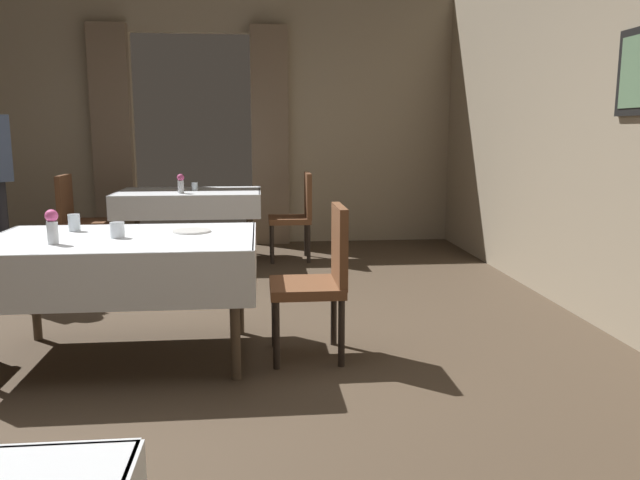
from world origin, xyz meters
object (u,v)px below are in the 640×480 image
Objects in this scene: chair_far_right at (297,212)px; glass_mid_c at (117,230)px; glass_far_b at (195,186)px; chair_mid_right at (320,274)px; flower_vase_mid at (52,226)px; flower_vase_far at (181,183)px; plate_mid_d at (192,231)px; dining_table_mid at (123,252)px; chair_far_left at (78,216)px; dining_table_far at (190,199)px; glass_mid_b at (74,223)px.

glass_mid_c is at bearing -113.10° from chair_far_right.
glass_far_b is at bearing 177.63° from chair_far_right.
chair_mid_right is 1.54m from flower_vase_mid.
flower_vase_far is at bearing -168.59° from chair_far_right.
glass_far_b is at bearing 95.18° from plate_mid_d.
glass_mid_c is 0.45m from plate_mid_d.
glass_mid_c is at bearing -156.53° from plate_mid_d.
plate_mid_d is at bearing 23.47° from glass_mid_c.
flower_vase_far is at bearing 98.29° from plate_mid_d.
dining_table_mid is 0.14m from glass_mid_c.
flower_vase_far reaches higher than plate_mid_d.
chair_mid_right is 1.00× the size of chair_far_right.
flower_vase_mid is (0.71, -2.99, 0.34)m from chair_far_left.
chair_mid_right is 3.15m from glass_far_b.
dining_table_far is 3.14m from chair_mid_right.
dining_table_far is at bearing 87.90° from glass_mid_c.
glass_far_b is at bearing 109.10° from chair_mid_right.
chair_mid_right is 3.92× the size of plate_mid_d.
chair_mid_right is 1.57m from glass_mid_b.
flower_vase_mid reaches higher than plate_mid_d.
flower_vase_far reaches higher than dining_table_mid.
flower_vase_mid is 0.46m from glass_mid_b.
dining_table_mid is at bearing 33.09° from flower_vase_mid.
flower_vase_far is at bearing -111.34° from glass_far_b.
dining_table_far is at bearing 77.70° from flower_vase_far.
chair_far_right is 1.00× the size of chair_far_left.
dining_table_mid is at bearing -113.05° from chair_far_right.
flower_vase_far reaches higher than dining_table_far.
chair_far_left is at bearing 103.30° from flower_vase_mid.
glass_mid_c reaches higher than dining_table_far.
plate_mid_d is at bearing -106.87° from chair_far_right.
dining_table_far is 2.74m from plate_mid_d.
dining_table_mid is at bearing -35.95° from glass_mid_b.
flower_vase_mid is at bearing -98.59° from glass_far_b.
flower_vase_mid reaches higher than glass_mid_b.
chair_far_right is at bearing 63.31° from flower_vase_mid.
glass_mid_b reaches higher than dining_table_far.
dining_table_far is at bearing 178.88° from chair_far_right.
glass_mid_b is (-0.01, 0.46, -0.05)m from flower_vase_mid.
chair_mid_right is at bearing -52.36° from chair_far_left.
glass_mid_b is 1.24× the size of glass_far_b.
dining_table_mid is 2.90m from glass_far_b.
dining_table_far is 1.13m from chair_far_right.
dining_table_far is 2.91m from glass_mid_c.
glass_mid_b is (-1.55, -2.60, 0.29)m from chair_far_right.
glass_mid_c is (-1.19, 0.04, 0.28)m from chair_mid_right.
chair_far_right is 4.80× the size of flower_vase_far.
flower_vase_far is (-0.36, 2.46, 0.10)m from plate_mid_d.
glass_mid_c is at bearing -92.10° from dining_table_far.
dining_table_far is at bearing 82.33° from flower_vase_mid.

